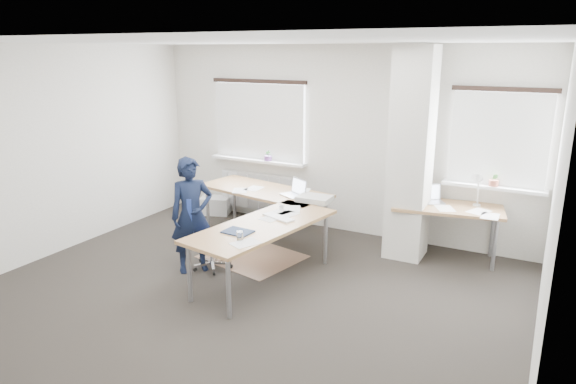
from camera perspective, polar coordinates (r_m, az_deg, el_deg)
The scene contains 8 objects.
ground at distance 6.10m, azimuth -4.40°, elevation -10.97°, with size 6.00×6.00×0.00m, color #282521.
room_shell at distance 5.84m, azimuth -0.85°, elevation 5.97°, with size 6.04×5.04×2.82m.
floor_mat at distance 7.05m, azimuth -3.96°, elevation -7.16°, with size 1.21×1.03×0.01m, color #916A4F.
white_crate at distance 8.87m, azimuth -8.06°, elevation -1.48°, with size 0.48×0.34×0.29m, color white.
desk_main at distance 6.80m, azimuth -2.41°, elevation -1.81°, with size 2.40×2.98×0.96m.
desk_side at distance 7.09m, azimuth 17.35°, elevation -1.84°, with size 1.50×0.93×1.22m.
task_chair at distance 6.67m, azimuth -8.77°, elevation -6.19°, with size 0.56×0.55×0.97m.
person at distance 6.48m, azimuth -10.62°, elevation -2.57°, with size 0.53×0.35×1.47m, color black.
Camera 1 is at (2.94, -4.60, 2.72)m, focal length 32.00 mm.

